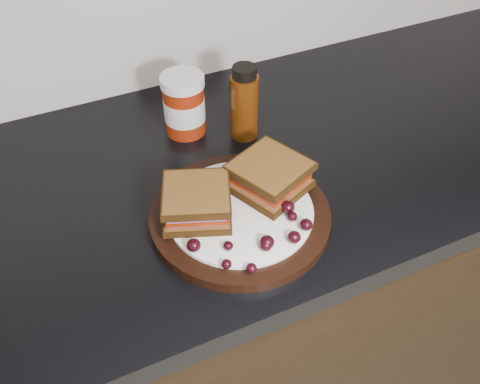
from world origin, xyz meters
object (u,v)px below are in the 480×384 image
object	(u,v)px
plate	(240,216)
sandwich_left	(197,202)
oil_bottle	(244,102)
condiment_jar	(184,105)

from	to	relation	value
plate	sandwich_left	size ratio (longest dim) A/B	2.79
sandwich_left	oil_bottle	world-z (taller)	oil_bottle
plate	sandwich_left	world-z (taller)	sandwich_left
plate	condiment_jar	bearing A→B (deg)	88.63
oil_bottle	condiment_jar	bearing A→B (deg)	148.73
plate	sandwich_left	distance (m)	0.08
oil_bottle	plate	bearing A→B (deg)	-116.84
plate	oil_bottle	size ratio (longest dim) A/B	1.98
sandwich_left	condiment_jar	size ratio (longest dim) A/B	0.87
condiment_jar	oil_bottle	world-z (taller)	oil_bottle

